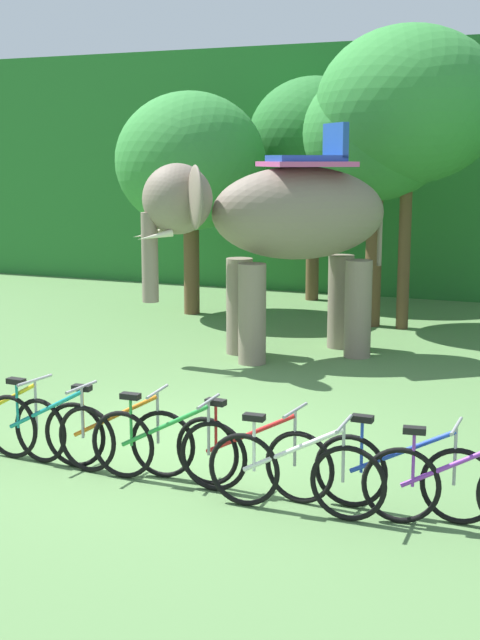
{
  "coord_description": "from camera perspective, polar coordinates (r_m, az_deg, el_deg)",
  "views": [
    {
      "loc": [
        4.4,
        -8.64,
        3.23
      ],
      "look_at": [
        0.33,
        1.0,
        1.3
      ],
      "focal_mm": 49.47,
      "sensor_mm": 36.0,
      "label": 1
    }
  ],
  "objects": [
    {
      "name": "tree_center_right",
      "position": [
        18.28,
        -3.22,
        10.16
      ],
      "size": [
        3.07,
        3.07,
        4.56
      ],
      "color": "brown",
      "rests_on": "ground"
    },
    {
      "name": "tree_center_left",
      "position": [
        16.92,
        10.89,
        13.45
      ],
      "size": [
        3.43,
        3.43,
        5.62
      ],
      "color": "brown",
      "rests_on": "ground"
    },
    {
      "name": "bike_teal",
      "position": [
        9.65,
        -12.33,
        -6.95
      ],
      "size": [
        1.71,
        0.52,
        0.92
      ],
      "color": "black",
      "rests_on": "ground"
    },
    {
      "name": "bike_yellow",
      "position": [
        10.06,
        -14.94,
        -6.33
      ],
      "size": [
        1.7,
        0.52,
        0.92
      ],
      "color": "black",
      "rests_on": "ground"
    },
    {
      "name": "bike_purple",
      "position": [
        8.1,
        13.94,
        -10.44
      ],
      "size": [
        1.7,
        0.52,
        0.92
      ],
      "color": "black",
      "rests_on": "ground"
    },
    {
      "name": "elephant",
      "position": [
        14.27,
        2.56,
        6.31
      ],
      "size": [
        3.89,
        3.45,
        3.78
      ],
      "color": "gray",
      "rests_on": "ground"
    },
    {
      "name": "foliage_hedge",
      "position": [
        23.64,
        12.31,
        9.49
      ],
      "size": [
        36.0,
        6.0,
        5.85
      ],
      "primitive_type": "cube",
      "color": "#28702D",
      "rests_on": "ground"
    },
    {
      "name": "tree_left",
      "position": [
        20.16,
        4.82,
        11.55
      ],
      "size": [
        2.95,
        2.95,
        5.01
      ],
      "color": "brown",
      "rests_on": "ground"
    },
    {
      "name": "bike_white",
      "position": [
        8.21,
        3.54,
        -9.85
      ],
      "size": [
        1.71,
        0.52,
        0.92
      ],
      "color": "black",
      "rests_on": "ground"
    },
    {
      "name": "bike_orange",
      "position": [
        9.3,
        -7.92,
        -7.47
      ],
      "size": [
        1.71,
        0.52,
        0.92
      ],
      "color": "black",
      "rests_on": "ground"
    },
    {
      "name": "tree_far_right",
      "position": [
        17.08,
        8.85,
        11.76
      ],
      "size": [
        2.79,
        2.79,
        4.95
      ],
      "color": "brown",
      "rests_on": "ground"
    },
    {
      "name": "bike_green",
      "position": [
        8.91,
        -4.76,
        -8.2
      ],
      "size": [
        1.71,
        0.52,
        0.92
      ],
      "color": "black",
      "rests_on": "ground"
    },
    {
      "name": "bike_red",
      "position": [
        8.64,
        0.76,
        -8.78
      ],
      "size": [
        1.71,
        0.52,
        0.92
      ],
      "color": "black",
      "rests_on": "ground"
    },
    {
      "name": "bike_blue",
      "position": [
        8.28,
        10.52,
        -9.83
      ],
      "size": [
        1.71,
        0.52,
        0.92
      ],
      "color": "black",
      "rests_on": "ground"
    },
    {
      "name": "ground_plane",
      "position": [
        10.22,
        -3.95,
        -8.0
      ],
      "size": [
        80.0,
        80.0,
        0.0
      ],
      "primitive_type": "plane",
      "color": "#567F47"
    }
  ]
}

